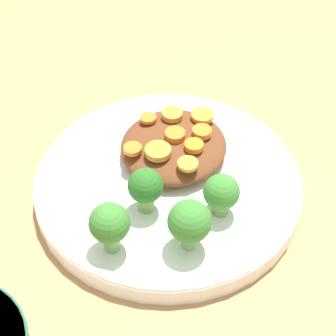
# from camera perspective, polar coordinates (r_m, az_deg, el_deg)

# --- Properties ---
(ground_plane) EXTENTS (4.00, 4.00, 0.00)m
(ground_plane) POSITION_cam_1_polar(r_m,az_deg,el_deg) (0.61, -0.00, -2.38)
(ground_plane) COLOR tan
(plate) EXTENTS (0.28, 0.28, 0.03)m
(plate) POSITION_cam_1_polar(r_m,az_deg,el_deg) (0.60, -0.00, -1.49)
(plate) COLOR white
(plate) RESTS_ON ground_plane
(stew_mound) EXTENTS (0.12, 0.11, 0.03)m
(stew_mound) POSITION_cam_1_polar(r_m,az_deg,el_deg) (0.61, 0.57, 2.27)
(stew_mound) COLOR brown
(stew_mound) RESTS_ON plate
(broccoli_floret_0) EXTENTS (0.04, 0.04, 0.06)m
(broccoli_floret_0) POSITION_cam_1_polar(r_m,az_deg,el_deg) (0.51, 2.20, -5.54)
(broccoli_floret_0) COLOR #7FA85B
(broccoli_floret_0) RESTS_ON plate
(broccoli_floret_1) EXTENTS (0.04, 0.04, 0.05)m
(broccoli_floret_1) POSITION_cam_1_polar(r_m,az_deg,el_deg) (0.54, 5.44, -2.57)
(broccoli_floret_1) COLOR #759E51
(broccoli_floret_1) RESTS_ON plate
(broccoli_floret_2) EXTENTS (0.03, 0.03, 0.05)m
(broccoli_floret_2) POSITION_cam_1_polar(r_m,az_deg,el_deg) (0.54, -2.30, -2.00)
(broccoli_floret_2) COLOR #759E51
(broccoli_floret_2) RESTS_ON plate
(broccoli_floret_3) EXTENTS (0.04, 0.04, 0.06)m
(broccoli_floret_3) POSITION_cam_1_polar(r_m,az_deg,el_deg) (0.51, -5.94, -5.74)
(broccoli_floret_3) COLOR #7FA85B
(broccoli_floret_3) RESTS_ON plate
(carrot_slice_0) EXTENTS (0.02, 0.02, 0.01)m
(carrot_slice_0) POSITION_cam_1_polar(r_m,az_deg,el_deg) (0.60, 0.73, 3.40)
(carrot_slice_0) COLOR orange
(carrot_slice_0) RESTS_ON stew_mound
(carrot_slice_1) EXTENTS (0.02, 0.02, 0.00)m
(carrot_slice_1) POSITION_cam_1_polar(r_m,az_deg,el_deg) (0.62, -2.02, 5.09)
(carrot_slice_1) COLOR orange
(carrot_slice_1) RESTS_ON stew_mound
(carrot_slice_2) EXTENTS (0.03, 0.03, 0.00)m
(carrot_slice_2) POSITION_cam_1_polar(r_m,az_deg,el_deg) (0.62, 3.53, 5.36)
(carrot_slice_2) COLOR orange
(carrot_slice_2) RESTS_ON stew_mound
(carrot_slice_3) EXTENTS (0.02, 0.02, 0.01)m
(carrot_slice_3) POSITION_cam_1_polar(r_m,az_deg,el_deg) (0.62, 0.43, 5.46)
(carrot_slice_3) COLOR orange
(carrot_slice_3) RESTS_ON stew_mound
(carrot_slice_4) EXTENTS (0.03, 0.03, 0.01)m
(carrot_slice_4) POSITION_cam_1_polar(r_m,az_deg,el_deg) (0.58, -1.02, 1.72)
(carrot_slice_4) COLOR orange
(carrot_slice_4) RESTS_ON stew_mound
(carrot_slice_5) EXTENTS (0.02, 0.02, 0.01)m
(carrot_slice_5) POSITION_cam_1_polar(r_m,az_deg,el_deg) (0.58, -3.55, 2.04)
(carrot_slice_5) COLOR orange
(carrot_slice_5) RESTS_ON stew_mound
(carrot_slice_6) EXTENTS (0.02, 0.02, 0.00)m
(carrot_slice_6) POSITION_cam_1_polar(r_m,az_deg,el_deg) (0.57, 2.08, 0.53)
(carrot_slice_6) COLOR orange
(carrot_slice_6) RESTS_ON stew_mound
(carrot_slice_7) EXTENTS (0.02, 0.02, 0.01)m
(carrot_slice_7) POSITION_cam_1_polar(r_m,az_deg,el_deg) (0.59, 2.65, 2.28)
(carrot_slice_7) COLOR orange
(carrot_slice_7) RESTS_ON stew_mound
(carrot_slice_8) EXTENTS (0.02, 0.02, 0.01)m
(carrot_slice_8) POSITION_cam_1_polar(r_m,az_deg,el_deg) (0.60, 3.47, 3.71)
(carrot_slice_8) COLOR orange
(carrot_slice_8) RESTS_ON stew_mound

